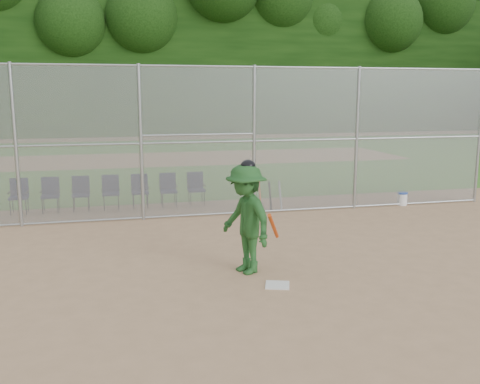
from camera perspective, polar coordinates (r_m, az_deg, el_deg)
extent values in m
plane|color=tan|center=(9.85, 3.49, -8.90)|extent=(100.00, 100.00, 0.00)
plane|color=#366F21|center=(27.21, -7.77, 3.53)|extent=(100.00, 100.00, 0.00)
plane|color=tan|center=(27.21, -7.77, 3.53)|extent=(24.00, 24.00, 0.00)
cube|color=gray|center=(14.20, -2.40, 5.37)|extent=(16.00, 0.02, 4.00)
cylinder|color=#9EA3A8|center=(17.61, 24.18, 5.46)|extent=(0.09, 0.09, 4.00)
cylinder|color=#9EA3A8|center=(14.16, -2.46, 13.25)|extent=(16.00, 0.05, 0.05)
cube|color=black|center=(44.01, -10.36, 13.26)|extent=(80.00, 5.00, 11.00)
cube|color=silver|center=(9.38, 4.01, -9.87)|extent=(0.52, 0.52, 0.02)
imported|color=#1F4F21|center=(9.75, 0.63, -2.91)|extent=(1.16, 1.48, 2.02)
ellipsoid|color=black|center=(9.57, 0.65, 2.79)|extent=(0.27, 0.30, 0.23)
cylinder|color=#D94814|center=(9.50, 3.58, -3.66)|extent=(0.41, 0.64, 0.59)
cylinder|color=white|center=(16.53, 16.90, -0.76)|extent=(0.29, 0.29, 0.34)
cylinder|color=#2444A0|center=(16.49, 16.94, -0.11)|extent=(0.30, 0.30, 0.04)
cylinder|color=#D84C14|center=(14.93, 2.14, -0.51)|extent=(0.06, 0.28, 0.84)
cylinder|color=black|center=(15.01, 3.24, -0.47)|extent=(0.06, 0.31, 0.83)
cylinder|color=#B2B2B7|center=(15.10, 4.33, -0.43)|extent=(0.06, 0.34, 0.82)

